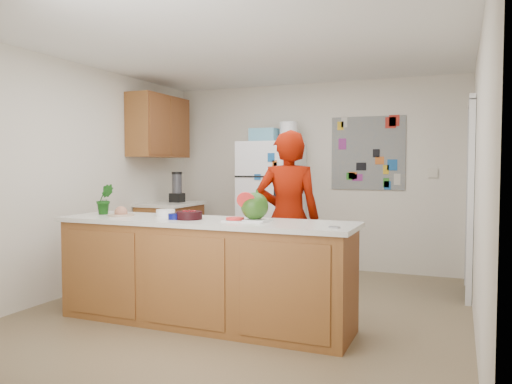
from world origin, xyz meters
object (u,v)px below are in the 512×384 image
at_px(refrigerator, 272,206).
at_px(watermelon, 255,206).
at_px(person, 288,218).
at_px(cherry_bowl, 189,215).

xyz_separation_m(refrigerator, watermelon, (0.72, -2.35, 0.20)).
bearing_deg(person, cherry_bowl, 41.70).
distance_m(watermelon, cherry_bowl, 0.60).
bearing_deg(watermelon, refrigerator, 107.13).
relative_size(refrigerator, person, 0.98).
bearing_deg(person, watermelon, 73.78).
bearing_deg(refrigerator, watermelon, -72.87).
bearing_deg(cherry_bowl, watermelon, 6.70).
distance_m(refrigerator, cherry_bowl, 2.43).
relative_size(person, cherry_bowl, 7.73).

